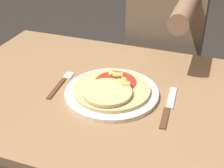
{
  "coord_description": "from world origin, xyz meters",
  "views": [
    {
      "loc": [
        0.28,
        -0.79,
        1.28
      ],
      "look_at": [
        0.0,
        -0.01,
        0.76
      ],
      "focal_mm": 50.0,
      "sensor_mm": 36.0,
      "label": 1
    }
  ],
  "objects_px": {
    "knife": "(168,107)",
    "pizza": "(112,89)",
    "dining_table": "(113,122)",
    "plate": "(112,93)",
    "person_diner": "(166,35)",
    "fork": "(62,83)"
  },
  "relations": [
    {
      "from": "knife",
      "to": "pizza",
      "type": "bearing_deg",
      "value": 178.36
    },
    {
      "from": "dining_table",
      "to": "plate",
      "type": "xyz_separation_m",
      "value": [
        0.0,
        -0.01,
        0.13
      ]
    },
    {
      "from": "dining_table",
      "to": "person_diner",
      "type": "xyz_separation_m",
      "value": [
        0.07,
        0.54,
        0.11
      ]
    },
    {
      "from": "dining_table",
      "to": "pizza",
      "type": "xyz_separation_m",
      "value": [
        0.0,
        -0.02,
        0.14
      ]
    },
    {
      "from": "pizza",
      "to": "plate",
      "type": "bearing_deg",
      "value": 98.51
    },
    {
      "from": "knife",
      "to": "fork",
      "type": "bearing_deg",
      "value": 177.25
    },
    {
      "from": "pizza",
      "to": "dining_table",
      "type": "bearing_deg",
      "value": 95.27
    },
    {
      "from": "dining_table",
      "to": "plate",
      "type": "height_order",
      "value": "plate"
    },
    {
      "from": "fork",
      "to": "person_diner",
      "type": "xyz_separation_m",
      "value": [
        0.25,
        0.54,
        -0.01
      ]
    },
    {
      "from": "pizza",
      "to": "knife",
      "type": "bearing_deg",
      "value": -1.64
    },
    {
      "from": "pizza",
      "to": "knife",
      "type": "relative_size",
      "value": 1.11
    },
    {
      "from": "fork",
      "to": "person_diner",
      "type": "bearing_deg",
      "value": 65.13
    },
    {
      "from": "pizza",
      "to": "person_diner",
      "type": "relative_size",
      "value": 0.2
    },
    {
      "from": "dining_table",
      "to": "fork",
      "type": "xyz_separation_m",
      "value": [
        -0.18,
        -0.0,
        0.12
      ]
    },
    {
      "from": "pizza",
      "to": "person_diner",
      "type": "xyz_separation_m",
      "value": [
        0.07,
        0.55,
        -0.03
      ]
    },
    {
      "from": "plate",
      "to": "knife",
      "type": "height_order",
      "value": "plate"
    },
    {
      "from": "person_diner",
      "to": "plate",
      "type": "bearing_deg",
      "value": -97.04
    },
    {
      "from": "dining_table",
      "to": "person_diner",
      "type": "height_order",
      "value": "person_diner"
    },
    {
      "from": "pizza",
      "to": "fork",
      "type": "relative_size",
      "value": 1.39
    },
    {
      "from": "fork",
      "to": "dining_table",
      "type": "bearing_deg",
      "value": 1.43
    },
    {
      "from": "dining_table",
      "to": "pizza",
      "type": "height_order",
      "value": "pizza"
    },
    {
      "from": "dining_table",
      "to": "knife",
      "type": "relative_size",
      "value": 5.1
    }
  ]
}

